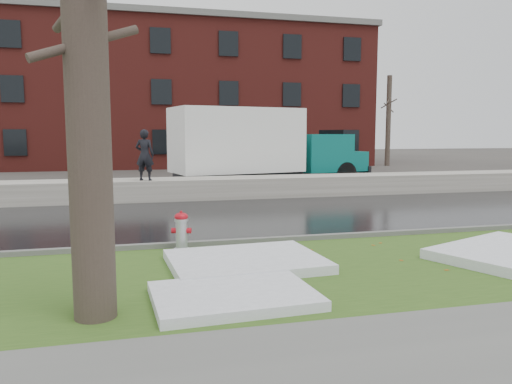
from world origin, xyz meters
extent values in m
plane|color=#47423D|center=(0.00, 0.00, 0.00)|extent=(120.00, 120.00, 0.00)
cube|color=#31501A|center=(0.00, -1.25, 0.02)|extent=(60.00, 4.50, 0.04)
cube|color=slate|center=(0.00, -5.00, 0.03)|extent=(60.00, 3.00, 0.05)
cube|color=black|center=(0.00, 4.50, 0.01)|extent=(60.00, 7.00, 0.03)
cube|color=slate|center=(0.00, 13.00, 0.01)|extent=(60.00, 9.00, 0.03)
cube|color=slate|center=(0.00, 1.00, 0.07)|extent=(60.00, 0.15, 0.14)
cube|color=beige|center=(0.00, 8.70, 0.38)|extent=(60.00, 1.60, 0.75)
cube|color=maroon|center=(2.00, 30.00, 5.00)|extent=(26.00, 12.00, 10.00)
cylinder|color=brown|center=(-6.00, 26.00, 3.25)|extent=(0.36, 0.36, 6.50)
cylinder|color=brown|center=(-6.00, 26.00, 4.20)|extent=(0.84, 1.62, 0.73)
cylinder|color=brown|center=(-6.00, 26.00, 5.10)|extent=(1.08, 1.26, 0.66)
cylinder|color=brown|center=(-6.00, 26.00, 3.60)|extent=(1.40, 0.61, 0.63)
cylinder|color=brown|center=(16.00, 24.00, 3.25)|extent=(0.36, 0.36, 6.50)
cylinder|color=brown|center=(16.00, 24.00, 4.20)|extent=(0.84, 1.62, 0.73)
cylinder|color=brown|center=(16.00, 24.00, 5.10)|extent=(1.08, 1.26, 0.66)
cylinder|color=brown|center=(16.00, 24.00, 3.60)|extent=(1.40, 0.61, 0.63)
cylinder|color=#ACAEB4|center=(-1.35, 0.60, 0.39)|extent=(0.28, 0.28, 0.69)
ellipsoid|color=#B60E1A|center=(-1.35, 0.60, 0.73)|extent=(0.33, 0.33, 0.16)
cylinder|color=#B60E1A|center=(-1.35, 0.60, 0.82)|extent=(0.06, 0.06, 0.05)
cylinder|color=#B60E1A|center=(-1.49, 0.64, 0.45)|extent=(0.12, 0.13, 0.11)
cylinder|color=#B60E1A|center=(-1.22, 0.56, 0.45)|extent=(0.12, 0.13, 0.11)
cylinder|color=#ACAEB4|center=(-1.31, 0.74, 0.45)|extent=(0.16, 0.13, 0.14)
cylinder|color=brown|center=(-2.76, -2.68, 3.31)|extent=(0.57, 0.57, 6.54)
cylinder|color=brown|center=(-2.76, -2.68, 3.41)|extent=(1.27, 0.68, 0.59)
cube|color=black|center=(3.33, 11.77, 0.64)|extent=(7.90, 2.58, 0.22)
cube|color=white|center=(2.08, 11.51, 2.07)|extent=(5.70, 3.50, 2.66)
cube|color=#0B655F|center=(6.07, 12.35, 1.48)|extent=(2.70, 2.78, 1.67)
cube|color=#0B655F|center=(7.47, 12.64, 1.08)|extent=(1.60, 2.36, 0.89)
cube|color=black|center=(6.75, 12.49, 2.07)|extent=(0.48, 1.94, 0.89)
cube|color=black|center=(-1.10, 10.84, 0.32)|extent=(1.89, 1.50, 0.66)
cylinder|color=black|center=(7.01, 11.49, 0.54)|extent=(1.12, 0.51, 1.08)
cylinder|color=black|center=(6.58, 13.51, 0.54)|extent=(1.12, 0.51, 1.08)
cylinder|color=black|center=(2.58, 10.56, 0.54)|extent=(1.12, 0.51, 1.08)
cylinder|color=black|center=(2.16, 12.58, 0.54)|extent=(1.12, 0.51, 1.08)
cylinder|color=black|center=(1.04, 10.24, 0.54)|extent=(1.12, 0.51, 1.08)
cylinder|color=black|center=(0.62, 12.26, 0.54)|extent=(1.12, 0.51, 1.08)
imported|color=black|center=(-1.80, 8.28, 1.62)|extent=(0.74, 0.62, 1.74)
cube|color=white|center=(-0.38, -0.76, 0.12)|extent=(2.72, 2.16, 0.16)
cube|color=white|center=(-0.95, -2.50, 0.11)|extent=(2.28, 1.72, 0.14)
cube|color=white|center=(4.51, -1.34, 0.13)|extent=(3.27, 2.72, 0.18)
camera|label=1|loc=(-2.29, -9.05, 2.34)|focal=35.00mm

